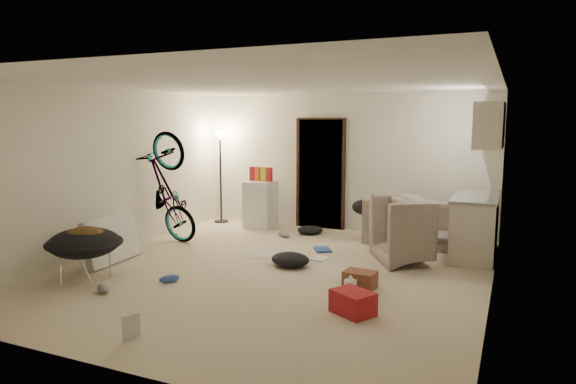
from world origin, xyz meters
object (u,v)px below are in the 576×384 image
at_px(sofa, 423,227).
at_px(drink_case_a, 360,280).
at_px(drink_case_b, 353,303).
at_px(armchair, 424,237).
at_px(mini_fridge, 261,204).
at_px(bicycle, 168,213).
at_px(kitchen_counter, 475,227).
at_px(tv_box, 111,239).
at_px(saucer_chair, 85,250).
at_px(floor_lamp, 220,157).
at_px(juicer, 350,285).

bearing_deg(sofa, drink_case_a, 80.24).
bearing_deg(drink_case_b, sofa, 116.33).
xyz_separation_m(armchair, mini_fridge, (-3.24, 1.13, 0.10)).
bearing_deg(mini_fridge, bicycle, -117.04).
relative_size(kitchen_counter, armchair, 1.43).
distance_m(armchair, tv_box, 4.51).
height_order(mini_fridge, drink_case_a, mini_fridge).
bearing_deg(mini_fridge, drink_case_a, -46.42).
bearing_deg(kitchen_counter, mini_fridge, 171.96).
bearing_deg(sofa, tv_box, 34.33).
distance_m(armchair, bicycle, 4.12).
bearing_deg(bicycle, drink_case_a, -99.57).
bearing_deg(bicycle, sofa, -61.18).
height_order(sofa, drink_case_a, sofa).
distance_m(saucer_chair, tv_box, 0.84).
distance_m(floor_lamp, tv_box, 3.31).
bearing_deg(tv_box, floor_lamp, 88.70).
bearing_deg(drink_case_a, mini_fridge, 139.96).
relative_size(saucer_chair, juicer, 4.35).
relative_size(floor_lamp, sofa, 0.96).
xyz_separation_m(bicycle, drink_case_b, (3.74, -1.83, -0.37)).
xyz_separation_m(drink_case_a, drink_case_b, (0.16, -0.83, 0.02)).
distance_m(floor_lamp, bicycle, 2.02).
bearing_deg(mini_fridge, tv_box, -106.75).
distance_m(mini_fridge, tv_box, 3.18).
distance_m(sofa, bicycle, 4.24).
bearing_deg(drink_case_a, tv_box, -169.93).
distance_m(bicycle, juicer, 3.74).
relative_size(bicycle, mini_fridge, 2.13).
height_order(bicycle, tv_box, bicycle).
xyz_separation_m(armchair, drink_case_b, (-0.33, -2.44, -0.22)).
distance_m(bicycle, tv_box, 1.32).
height_order(floor_lamp, kitchen_counter, floor_lamp).
xyz_separation_m(kitchen_counter, tv_box, (-4.73, -2.51, -0.11)).
xyz_separation_m(bicycle, mini_fridge, (0.84, 1.75, -0.05)).
height_order(saucer_chair, drink_case_b, saucer_chair).
relative_size(mini_fridge, drink_case_a, 2.36).
relative_size(kitchen_counter, drink_case_b, 3.53).
xyz_separation_m(mini_fridge, drink_case_b, (2.91, -3.57, -0.32)).
xyz_separation_m(sofa, saucer_chair, (-3.60, -3.75, 0.12)).
xyz_separation_m(kitchen_counter, mini_fridge, (-3.89, 0.55, 0.00)).
relative_size(tv_box, drink_case_b, 2.38).
height_order(mini_fridge, tv_box, mini_fridge).
bearing_deg(floor_lamp, sofa, -2.86).
distance_m(bicycle, drink_case_b, 4.18).
distance_m(tv_box, drink_case_a, 3.60).
xyz_separation_m(mini_fridge, drink_case_a, (2.74, -2.74, -0.34)).
bearing_deg(kitchen_counter, tv_box, -152.02).
distance_m(floor_lamp, mini_fridge, 1.28).
bearing_deg(saucer_chair, mini_fridge, 82.00).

